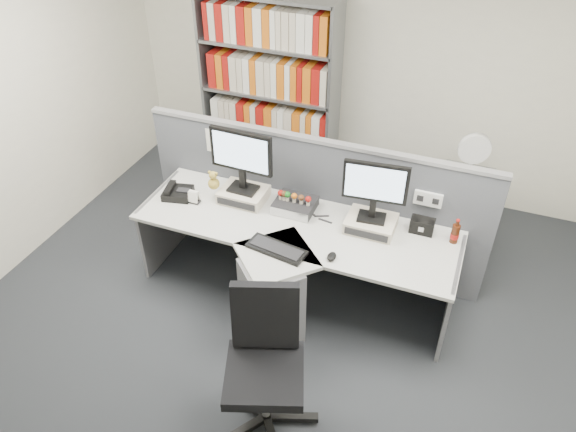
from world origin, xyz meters
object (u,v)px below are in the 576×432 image
at_px(mouse, 332,256).
at_px(desk_phone, 177,193).
at_px(keyboard, 277,249).
at_px(desk_fan, 474,152).
at_px(monitor_right, 375,187).
at_px(cola_bottle, 455,234).
at_px(speaker, 422,226).
at_px(monitor_left, 241,156).
at_px(shelving_unit, 270,96).
at_px(office_chair, 265,359).
at_px(filing_cabinet, 460,212).
at_px(desk, 286,266).
at_px(desk_calendar, 194,198).
at_px(desktop_pc, 295,205).

height_order(mouse, desk_phone, desk_phone).
relative_size(keyboard, desk_fan, 1.02).
bearing_deg(desk_phone, keyboard, -18.39).
distance_m(monitor_right, cola_bottle, 0.71).
bearing_deg(speaker, monitor_left, -175.95).
relative_size(mouse, desk_fan, 0.22).
distance_m(monitor_left, shelving_unit, 1.52).
distance_m(monitor_left, desk_fan, 2.01).
height_order(monitor_right, office_chair, monitor_right).
relative_size(cola_bottle, filing_cabinet, 0.30).
distance_m(speaker, filing_cabinet, 1.04).
bearing_deg(speaker, keyboard, -147.52).
distance_m(desk, cola_bottle, 1.33).
distance_m(desk_calendar, speaker, 1.87).
distance_m(monitor_right, office_chair, 1.50).
bearing_deg(keyboard, desk_phone, 161.61).
bearing_deg(desk_phone, cola_bottle, 5.83).
bearing_deg(speaker, monitor_right, -164.62).
height_order(desk_phone, cola_bottle, cola_bottle).
distance_m(desk, office_chair, 1.01).
distance_m(keyboard, desk_fan, 1.97).
relative_size(monitor_left, desk_fan, 1.16).
xyz_separation_m(desk, desk_fan, (1.20, 1.40, 0.54)).
height_order(desktop_pc, desk_calendar, desk_calendar).
distance_m(keyboard, shelving_unit, 2.18).
distance_m(monitor_right, speaker, 0.52).
relative_size(monitor_right, shelving_unit, 0.25).
xyz_separation_m(monitor_left, desktop_pc, (0.45, 0.02, -0.38)).
xyz_separation_m(keyboard, desk_phone, (-1.06, 0.35, 0.02)).
bearing_deg(office_chair, desktop_pc, 102.95).
distance_m(cola_bottle, office_chair, 1.74).
bearing_deg(desk_fan, desktop_pc, -142.11).
distance_m(desk_calendar, office_chair, 1.65).
relative_size(desk_phone, speaker, 1.48).
xyz_separation_m(desk, monitor_left, (-0.53, 0.38, 0.69)).
relative_size(desk_phone, office_chair, 0.26).
bearing_deg(monitor_left, desk_calendar, -152.74).
xyz_separation_m(monitor_right, desktop_pc, (-0.65, 0.02, -0.36)).
distance_m(desktop_pc, cola_bottle, 1.28).
bearing_deg(desk_fan, desk_phone, -152.66).
height_order(desk, desktop_pc, desktop_pc).
distance_m(keyboard, filing_cabinet, 1.99).
xyz_separation_m(desk_calendar, speaker, (1.85, 0.29, 0.01)).
height_order(monitor_left, filing_cabinet, monitor_left).
height_order(desk_fan, office_chair, desk_fan).
relative_size(mouse, speaker, 0.56).
xyz_separation_m(desk, desktop_pc, (-0.08, 0.41, 0.31)).
height_order(mouse, cola_bottle, cola_bottle).
xyz_separation_m(desk, desk_phone, (-1.08, 0.22, 0.30)).
bearing_deg(cola_bottle, office_chair, -123.94).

